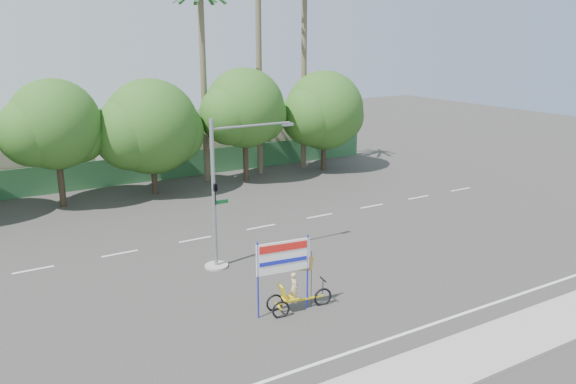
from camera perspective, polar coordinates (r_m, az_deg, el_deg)
ground at (r=24.71m, az=1.89°, el=-9.60°), size 120.00×120.00×0.00m
sidewalk_near at (r=19.56m, az=14.28°, el=-17.23°), size 50.00×2.40×0.12m
fence at (r=43.17m, az=-13.54°, el=2.41°), size 38.00×0.08×2.00m
building_right at (r=49.89m, az=-6.34°, el=5.42°), size 14.00×8.00×3.60m
tree_left at (r=37.59m, az=-22.65°, el=6.04°), size 6.66×5.60×8.07m
tree_center at (r=38.93m, az=-13.80°, el=6.20°), size 7.62×6.40×7.85m
tree_right at (r=41.35m, az=-4.48°, el=8.20°), size 6.90×5.80×8.36m
tree_far_right at (r=44.91m, az=3.66°, el=8.04°), size 7.38×6.20×7.94m
palm_tall at (r=43.27m, az=-3.01°, el=15.49°), size 3.73×3.79×17.45m
palm_mid at (r=45.27m, az=1.64°, el=14.16°), size 3.73×3.79×15.45m
palm_short at (r=41.41m, az=-8.65°, el=13.12°), size 3.73×3.79×14.45m
traffic_signal at (r=26.00m, az=-6.87°, el=-1.51°), size 4.72×1.10×7.00m
trike_billboard at (r=22.12m, az=0.25°, el=-9.11°), size 3.19×0.93×3.15m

